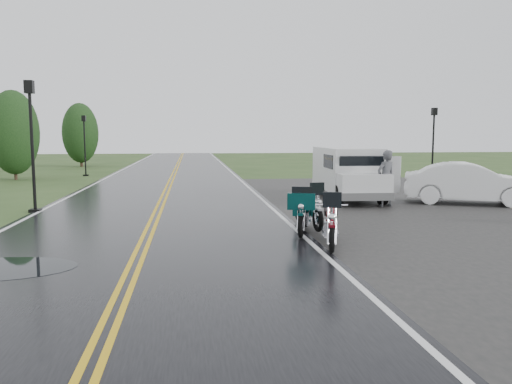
# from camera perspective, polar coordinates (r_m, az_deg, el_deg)

# --- Properties ---
(ground) EXTENTS (120.00, 120.00, 0.00)m
(ground) POSITION_cam_1_polar(r_m,az_deg,el_deg) (11.39, -12.85, -6.34)
(ground) COLOR #2D471E
(ground) RESTS_ON ground
(road) EXTENTS (8.00, 100.00, 0.04)m
(road) POSITION_cam_1_polar(r_m,az_deg,el_deg) (21.23, -10.35, -0.33)
(road) COLOR black
(road) RESTS_ON ground
(parking_pad) EXTENTS (14.00, 24.00, 0.03)m
(parking_pad) POSITION_cam_1_polar(r_m,az_deg,el_deg) (19.03, 24.01, -1.58)
(parking_pad) COLOR black
(parking_pad) RESTS_ON ground
(motorcycle_red) EXTENTS (1.28, 2.24, 1.25)m
(motorcycle_red) POSITION_cam_1_polar(r_m,az_deg,el_deg) (10.44, 8.66, -3.91)
(motorcycle_red) COLOR #590A12
(motorcycle_red) RESTS_ON ground
(motorcycle_teal) EXTENTS (1.36, 2.22, 1.23)m
(motorcycle_teal) POSITION_cam_1_polar(r_m,az_deg,el_deg) (11.91, 5.17, -2.62)
(motorcycle_teal) COLOR #043635
(motorcycle_teal) RESTS_ON ground
(motorcycle_silver) EXTENTS (0.95, 2.15, 1.24)m
(motorcycle_silver) POSITION_cam_1_polar(r_m,az_deg,el_deg) (12.70, 7.11, -2.08)
(motorcycle_silver) COLOR #B2B5BA
(motorcycle_silver) RESTS_ON ground
(van_white) EXTENTS (2.23, 5.34, 2.06)m
(van_white) POSITION_cam_1_polar(r_m,az_deg,el_deg) (17.89, 9.47, 1.69)
(van_white) COLOR silver
(van_white) RESTS_ON ground
(person_at_van) EXTENTS (0.84, 0.69, 1.96)m
(person_at_van) POSITION_cam_1_polar(r_m,az_deg,el_deg) (17.86, 14.61, 1.41)
(person_at_van) COLOR #4B4C50
(person_at_van) RESTS_ON ground
(sedan_white) EXTENTS (4.78, 3.31, 1.49)m
(sedan_white) POSITION_cam_1_polar(r_m,az_deg,el_deg) (19.63, 23.20, 0.84)
(sedan_white) COLOR white
(sedan_white) RESTS_ON ground
(lamp_post_near_left) EXTENTS (0.37, 0.37, 4.29)m
(lamp_post_near_left) POSITION_cam_1_polar(r_m,az_deg,el_deg) (17.70, -24.21, 4.78)
(lamp_post_near_left) COLOR black
(lamp_post_near_left) RESTS_ON ground
(lamp_post_far_left) EXTENTS (0.32, 0.32, 3.76)m
(lamp_post_far_left) POSITION_cam_1_polar(r_m,az_deg,el_deg) (32.61, -18.98, 5.05)
(lamp_post_far_left) COLOR black
(lamp_post_far_left) RESTS_ON ground
(lamp_post_far_right) EXTENTS (0.34, 0.34, 3.94)m
(lamp_post_far_right) POSITION_cam_1_polar(r_m,az_deg,el_deg) (27.10, 19.57, 4.99)
(lamp_post_far_right) COLOR black
(lamp_post_far_right) RESTS_ON ground
(tree_left_mid) EXTENTS (2.75, 2.75, 4.30)m
(tree_left_mid) POSITION_cam_1_polar(r_m,az_deg,el_deg) (31.29, -25.93, 5.20)
(tree_left_mid) COLOR #1E3D19
(tree_left_mid) RESTS_ON ground
(tree_left_far) EXTENTS (2.83, 2.83, 4.36)m
(tree_left_far) POSITION_cam_1_polar(r_m,az_deg,el_deg) (42.71, -19.41, 5.68)
(tree_left_far) COLOR #1E3D19
(tree_left_far) RESTS_ON ground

